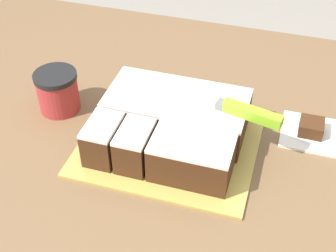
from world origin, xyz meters
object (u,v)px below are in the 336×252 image
(cake, at_px, (170,126))
(knife, at_px, (239,110))
(cake_board, at_px, (168,142))
(brownie, at_px, (311,127))
(coffee_cup, at_px, (58,91))

(cake, height_order, knife, knife)
(cake_board, height_order, cake, cake)
(knife, height_order, brownie, knife)
(cake_board, distance_m, cake, 0.04)
(knife, height_order, coffee_cup, knife)
(cake_board, distance_m, knife, 0.17)
(knife, bearing_deg, coffee_cup, 11.47)
(cake_board, height_order, knife, knife)
(knife, bearing_deg, cake, 24.97)
(coffee_cup, relative_size, brownie, 1.91)
(knife, relative_size, coffee_cup, 3.10)
(cake, distance_m, coffee_cup, 0.27)
(brownie, bearing_deg, cake, -158.28)
(brownie, bearing_deg, coffee_cup, -172.51)
(cake, bearing_deg, coffee_cup, 171.87)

